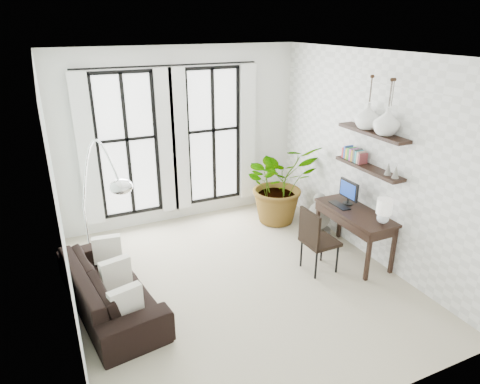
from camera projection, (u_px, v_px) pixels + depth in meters
floor at (239, 282)px, 6.30m from camera, size 5.00×5.00×0.00m
ceiling at (239, 55)px, 5.11m from camera, size 5.00×5.00×0.00m
wall_left at (58, 209)px, 4.83m from camera, size 0.00×5.00×5.00m
wall_right at (371, 159)px, 6.58m from camera, size 0.00×5.00×5.00m
wall_back at (182, 137)px, 7.81m from camera, size 4.50×0.00×4.50m
windows at (173, 141)px, 7.69m from camera, size 3.26×0.13×2.65m
wall_shelves at (368, 153)px, 6.42m from camera, size 0.25×1.30×0.60m
sofa at (109, 286)px, 5.63m from camera, size 1.18×2.31×0.64m
throw_pillows at (116, 273)px, 5.61m from camera, size 0.40×1.52×0.40m
plant at (279, 183)px, 7.97m from camera, size 1.40×1.22×1.53m
desk at (357, 216)px, 6.64m from camera, size 0.59×1.39×1.21m
desk_chair at (315, 237)px, 6.37m from camera, size 0.50×0.50×1.02m
arc_lamp at (97, 172)px, 5.76m from camera, size 0.71×1.63×2.16m
buddha at (319, 218)px, 7.53m from camera, size 0.45×0.45×0.81m
vase_a at (387, 122)px, 5.97m from camera, size 0.37×0.37×0.38m
vase_b at (367, 116)px, 6.31m from camera, size 0.37×0.37×0.38m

